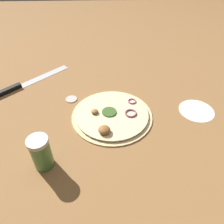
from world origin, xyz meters
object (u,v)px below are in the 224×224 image
Objects in this scene: spice_jar at (41,153)px; loose_cap at (71,99)px; pizza at (112,115)px; knife at (20,86)px.

spice_jar is 0.31m from loose_cap.
pizza is 1.03× the size of knife.
spice_jar reaches higher than loose_cap.
spice_jar reaches higher than knife.
knife is 0.44m from spice_jar.
loose_cap is at bearing -65.40° from knife.
spice_jar is at bearing 171.36° from loose_cap.
spice_jar is (-0.39, -0.18, 0.05)m from knife.
pizza is 0.29m from spice_jar.
knife is at bearing 67.47° from loose_cap.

